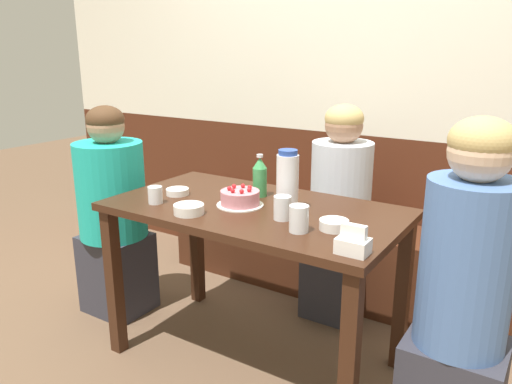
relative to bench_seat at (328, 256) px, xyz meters
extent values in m
plane|color=brown|center=(0.00, -0.83, -0.23)|extent=(12.00, 12.00, 0.00)
cube|color=#4C2314|center=(0.00, 0.22, 0.25)|extent=(4.80, 0.04, 0.95)
cube|color=#472314|center=(0.00, 0.00, 0.00)|extent=(2.08, 0.38, 0.46)
cube|color=#381E11|center=(0.00, -0.83, 0.52)|extent=(1.30, 0.72, 0.03)
cube|color=#381E11|center=(-0.60, -1.14, 0.14)|extent=(0.06, 0.06, 0.74)
cube|color=#381E11|center=(0.60, -1.14, 0.14)|extent=(0.06, 0.06, 0.74)
cube|color=#381E11|center=(-0.60, -0.52, 0.14)|extent=(0.06, 0.06, 0.74)
cube|color=#381E11|center=(0.60, -0.52, 0.14)|extent=(0.06, 0.06, 0.74)
cylinder|color=white|center=(-0.06, -0.86, 0.54)|extent=(0.21, 0.21, 0.01)
cylinder|color=#C67A84|center=(-0.06, -0.86, 0.58)|extent=(0.17, 0.17, 0.06)
sphere|color=red|center=(-0.07, -0.90, 0.62)|extent=(0.02, 0.02, 0.02)
sphere|color=red|center=(-0.03, -0.89, 0.62)|extent=(0.02, 0.02, 0.02)
sphere|color=red|center=(-0.01, -0.85, 0.62)|extent=(0.02, 0.02, 0.02)
sphere|color=red|center=(-0.03, -0.82, 0.62)|extent=(0.02, 0.02, 0.02)
sphere|color=red|center=(-0.07, -0.81, 0.62)|extent=(0.02, 0.02, 0.02)
sphere|color=red|center=(-0.10, -0.84, 0.62)|extent=(0.02, 0.02, 0.02)
sphere|color=red|center=(-0.10, -0.88, 0.62)|extent=(0.02, 0.02, 0.02)
cylinder|color=white|center=(0.15, -0.80, 0.66)|extent=(0.10, 0.10, 0.24)
cylinder|color=#28479E|center=(0.15, -0.80, 0.80)|extent=(0.08, 0.08, 0.02)
cylinder|color=#388E4C|center=(-0.07, -0.68, 0.61)|extent=(0.07, 0.07, 0.14)
cone|color=#388E4C|center=(-0.07, -0.68, 0.70)|extent=(0.07, 0.07, 0.05)
cylinder|color=silver|center=(-0.07, -0.68, 0.73)|extent=(0.03, 0.03, 0.01)
cube|color=white|center=(0.57, -1.10, 0.57)|extent=(0.11, 0.08, 0.05)
cube|color=white|center=(0.57, -1.10, 0.62)|extent=(0.09, 0.03, 0.05)
cylinder|color=white|center=(-0.18, -1.07, 0.56)|extent=(0.13, 0.13, 0.04)
cylinder|color=white|center=(-0.41, -0.88, 0.55)|extent=(0.11, 0.11, 0.03)
cylinder|color=white|center=(0.42, -0.91, 0.56)|extent=(0.11, 0.11, 0.04)
cylinder|color=silver|center=(0.32, -1.01, 0.59)|extent=(0.08, 0.08, 0.10)
cylinder|color=silver|center=(0.19, -0.92, 0.59)|extent=(0.07, 0.07, 0.10)
cylinder|color=silver|center=(-0.40, -1.03, 0.58)|extent=(0.07, 0.07, 0.08)
cylinder|color=#4C70AD|center=(0.91, -0.93, 0.51)|extent=(0.31, 0.31, 0.59)
sphere|color=beige|center=(0.91, -0.93, 0.90)|extent=(0.20, 0.20, 0.20)
ellipsoid|color=tan|center=(0.91, -0.93, 0.94)|extent=(0.21, 0.21, 0.15)
cube|color=#33333D|center=(-0.91, -0.85, -0.01)|extent=(0.34, 0.30, 0.45)
cylinder|color=#1EB2A3|center=(-0.91, -0.85, 0.48)|extent=(0.37, 0.37, 0.52)
sphere|color=#A87A5B|center=(-0.91, -0.85, 0.83)|extent=(0.19, 0.19, 0.19)
ellipsoid|color=#4C331E|center=(-0.91, -0.85, 0.86)|extent=(0.20, 0.20, 0.15)
cube|color=#33333D|center=(0.15, -0.21, -0.01)|extent=(0.30, 0.34, 0.45)
cylinder|color=silver|center=(0.15, -0.21, 0.48)|extent=(0.32, 0.32, 0.53)
sphere|color=#A87A5B|center=(0.15, -0.21, 0.84)|extent=(0.20, 0.20, 0.20)
ellipsoid|color=tan|center=(0.15, -0.21, 0.87)|extent=(0.20, 0.20, 0.15)
camera|label=1|loc=(1.15, -2.60, 1.21)|focal=35.00mm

